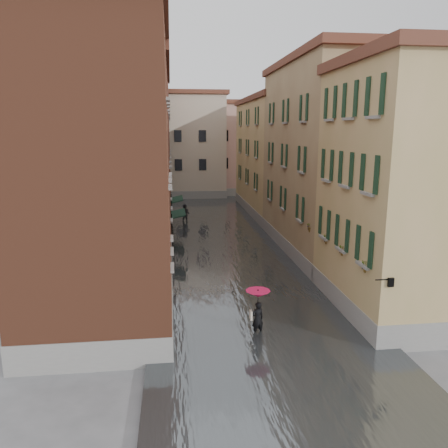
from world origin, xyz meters
TOP-DOWN VIEW (x-y plane):
  - ground at (0.00, 0.00)m, footprint 120.00×120.00m
  - floodwater at (0.00, 13.00)m, footprint 10.00×60.00m
  - building_left_near at (-7.00, -2.00)m, footprint 6.00×8.00m
  - building_left_mid at (-7.00, 9.00)m, footprint 6.00×14.00m
  - building_left_far at (-7.00, 24.00)m, footprint 6.00×16.00m
  - building_right_near at (7.00, -2.00)m, footprint 6.00×8.00m
  - building_right_mid at (7.00, 9.00)m, footprint 6.00×14.00m
  - building_right_far at (7.00, 24.00)m, footprint 6.00×16.00m
  - building_end_cream at (-3.00, 38.00)m, footprint 12.00×9.00m
  - building_end_pink at (6.00, 40.00)m, footprint 10.00×9.00m
  - awning_near at (-3.49, 11.45)m, footprint 1.09×2.92m
  - awning_far at (-3.48, 18.52)m, footprint 1.09×3.23m
  - wall_lantern at (4.33, -6.00)m, footprint 0.71×0.22m
  - window_planters at (4.12, -0.88)m, footprint 0.59×8.28m
  - pedestrian_main at (-0.37, -3.88)m, footprint 1.07×1.07m
  - pedestrian_far at (-2.68, 19.79)m, footprint 1.09×0.98m

SIDE VIEW (x-z plane):
  - ground at x=0.00m, z-range 0.00..0.00m
  - floodwater at x=0.00m, z-range 0.00..0.20m
  - pedestrian_far at x=-2.68m, z-range 0.00..1.85m
  - pedestrian_main at x=-0.37m, z-range 0.31..2.37m
  - awning_near at x=-3.49m, z-range 1.06..3.86m
  - awning_far at x=-3.48m, z-range 1.07..3.87m
  - wall_lantern at x=4.33m, z-range 2.83..3.18m
  - window_planters at x=4.12m, z-range 3.09..3.93m
  - building_right_near at x=7.00m, z-range 0.00..11.50m
  - building_right_far at x=7.00m, z-range 0.00..11.50m
  - building_end_pink at x=6.00m, z-range 0.00..12.00m
  - building_left_mid at x=-7.00m, z-range 0.00..12.50m
  - building_left_near at x=-7.00m, z-range 0.00..13.00m
  - building_right_mid at x=7.00m, z-range 0.00..13.00m
  - building_end_cream at x=-3.00m, z-range 0.00..13.00m
  - building_left_far at x=-7.00m, z-range 0.00..14.00m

